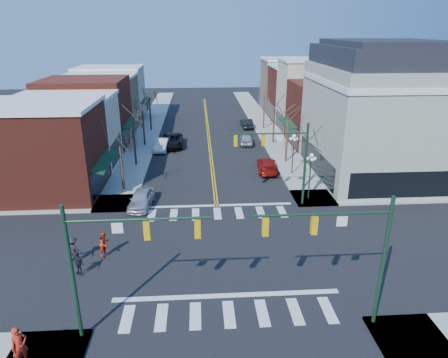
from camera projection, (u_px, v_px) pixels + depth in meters
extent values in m
plane|color=black|center=(222.00, 253.00, 27.14)|extent=(160.00, 160.00, 0.00)
cube|color=#9E9B93|center=(134.00, 162.00, 45.23)|extent=(3.50, 70.00, 0.15)
cube|color=#9E9B93|center=(287.00, 159.00, 46.30)|extent=(3.50, 70.00, 0.15)
cube|color=maroon|center=(42.00, 151.00, 35.73)|extent=(10.00, 8.50, 8.00)
cube|color=beige|center=(68.00, 133.00, 43.05)|extent=(10.00, 7.00, 7.50)
cube|color=maroon|center=(86.00, 113.00, 50.33)|extent=(10.00, 9.00, 8.50)
cube|color=#A18359|center=(101.00, 104.00, 58.15)|extent=(10.00, 7.50, 7.80)
cube|color=beige|center=(112.00, 94.00, 65.30)|extent=(10.00, 8.00, 8.20)
cube|color=maroon|center=(331.00, 115.00, 50.68)|extent=(10.00, 8.50, 8.00)
cube|color=beige|center=(315.00, 97.00, 57.55)|extent=(10.00, 7.00, 10.00)
cube|color=maroon|center=(302.00, 94.00, 64.81)|extent=(10.00, 8.00, 8.50)
cube|color=#A18359|center=(291.00, 86.00, 72.18)|extent=(10.00, 8.00, 9.00)
cube|color=#9CA690|center=(378.00, 123.00, 39.72)|extent=(12.00, 14.00, 11.00)
cube|color=white|center=(384.00, 81.00, 38.26)|extent=(12.25, 14.25, 0.50)
cube|color=black|center=(388.00, 56.00, 37.44)|extent=(11.40, 13.40, 1.80)
cube|color=black|center=(389.00, 43.00, 37.05)|extent=(9.80, 11.80, 0.60)
cylinder|color=#14331E|center=(73.00, 276.00, 18.51)|extent=(0.20, 0.20, 7.20)
cylinder|color=#14331E|center=(139.00, 219.00, 17.71)|extent=(6.50, 0.12, 0.12)
cube|color=gold|center=(147.00, 230.00, 17.93)|extent=(0.28, 0.28, 0.90)
cube|color=gold|center=(198.00, 229.00, 18.07)|extent=(0.28, 0.28, 0.90)
cylinder|color=#14331E|center=(383.00, 264.00, 19.41)|extent=(0.20, 0.20, 7.20)
cylinder|color=#14331E|center=(322.00, 214.00, 18.22)|extent=(6.50, 0.12, 0.12)
cube|color=gold|center=(314.00, 225.00, 18.40)|extent=(0.28, 0.28, 0.90)
cube|color=gold|center=(265.00, 227.00, 18.26)|extent=(0.28, 0.28, 0.90)
cylinder|color=#14331E|center=(305.00, 166.00, 33.22)|extent=(0.20, 0.20, 7.20)
cylinder|color=#14331E|center=(268.00, 134.00, 32.02)|extent=(6.50, 0.12, 0.12)
cube|color=gold|center=(264.00, 140.00, 32.20)|extent=(0.28, 0.28, 0.90)
cube|color=gold|center=(236.00, 141.00, 32.06)|extent=(0.28, 0.28, 0.90)
cylinder|color=#14331E|center=(310.00, 179.00, 34.86)|extent=(0.12, 0.12, 4.00)
sphere|color=white|center=(311.00, 155.00, 34.09)|extent=(0.36, 0.36, 0.36)
cylinder|color=#14331E|center=(293.00, 156.00, 40.92)|extent=(0.12, 0.12, 4.00)
sphere|color=white|center=(294.00, 136.00, 40.16)|extent=(0.36, 0.36, 0.36)
cylinder|color=#382B21|center=(122.00, 169.00, 36.04)|extent=(0.24, 0.24, 4.76)
cylinder|color=#382B21|center=(135.00, 144.00, 43.45)|extent=(0.24, 0.24, 5.04)
cylinder|color=#382B21|center=(144.00, 129.00, 51.00)|extent=(0.24, 0.24, 4.55)
cylinder|color=#382B21|center=(150.00, 114.00, 58.40)|extent=(0.24, 0.24, 4.90)
cylinder|color=#382B21|center=(305.00, 166.00, 37.09)|extent=(0.24, 0.24, 4.62)
cylinder|color=#382B21|center=(287.00, 140.00, 44.45)|extent=(0.24, 0.24, 5.18)
cylinder|color=#382B21|center=(274.00, 125.00, 51.98)|extent=(0.24, 0.24, 4.83)
cylinder|color=#382B21|center=(264.00, 113.00, 59.41)|extent=(0.24, 0.24, 4.97)
imported|color=silver|center=(141.00, 199.00, 33.95)|extent=(2.17, 4.49, 1.48)
imported|color=white|center=(162.00, 145.00, 49.58)|extent=(1.94, 4.45, 1.42)
imported|color=black|center=(172.00, 141.00, 51.15)|extent=(2.78, 5.80, 1.59)
imported|color=#9C160E|center=(267.00, 165.00, 42.39)|extent=(2.39, 5.04, 1.42)
imported|color=silver|center=(246.00, 139.00, 52.28)|extent=(1.97, 4.30, 1.43)
imported|color=black|center=(247.00, 123.00, 60.82)|extent=(1.69, 4.27, 1.38)
imported|color=red|center=(20.00, 346.00, 17.71)|extent=(0.84, 0.84, 1.96)
imported|color=red|center=(105.00, 244.00, 26.36)|extent=(0.96, 1.03, 1.70)
imported|color=black|center=(78.00, 263.00, 24.39)|extent=(0.96, 0.78, 1.52)
imported|color=black|center=(74.00, 249.00, 25.81)|extent=(1.19, 0.89, 1.63)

